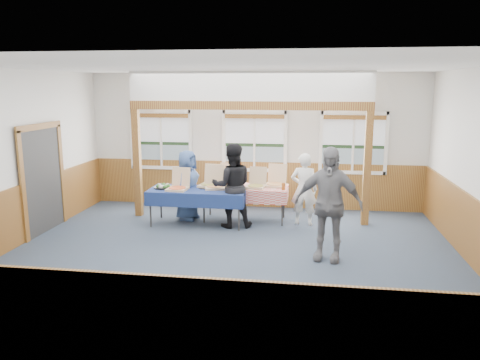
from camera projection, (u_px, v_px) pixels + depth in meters
The scene contains 30 objects.
floor at pixel (231, 256), 8.09m from camera, with size 8.00×8.00×0.00m, color #2C3848.
ceiling at pixel (230, 66), 7.45m from camera, with size 8.00×8.00×0.00m, color white.
wall_back at pixel (255, 141), 11.16m from camera, with size 8.00×8.00×0.00m, color silver.
wall_front at pixel (169, 227), 4.38m from camera, with size 8.00×8.00×0.00m, color silver.
wall_left at pixel (10, 160), 8.34m from camera, with size 8.00×8.00×0.00m, color silver.
wainscot_back at pixel (254, 184), 11.35m from camera, with size 7.98×0.05×1.10m, color brown.
wainscot_front at pixel (173, 328), 4.61m from camera, with size 7.98×0.05×1.10m, color brown.
wainscot_left at pixel (17, 217), 8.54m from camera, with size 0.05×6.98×1.10m, color brown.
wainscot_right at pixel (478, 236), 7.41m from camera, with size 0.05×6.98×1.10m, color brown.
cased_opening at pixel (42, 180), 9.31m from camera, with size 0.06×1.30×2.10m, color #2D2D2D.
window_left at pixel (161, 136), 11.43m from camera, with size 1.56×0.10×1.46m.
window_mid at pixel (254, 138), 11.11m from camera, with size 1.56×0.10×1.46m.
window_right at pixel (353, 140), 10.78m from camera, with size 1.56×0.10×1.46m.
post_left at pixel (137, 163), 10.43m from camera, with size 0.15×0.15×2.40m, color #632E16.
post_right at pixel (367, 169), 9.73m from camera, with size 0.15×0.15×2.40m, color #632E16.
cross_beam at pixel (248, 105), 9.83m from camera, with size 5.15×0.18×0.18m, color #632E16.
table_left at pixel (198, 192), 9.85m from camera, with size 2.22×1.70×0.76m.
table_right at pixel (245, 189), 10.14m from camera, with size 2.02×1.44×0.76m.
pizza_box_a at pixel (178, 187), 9.78m from camera, with size 0.44×0.52×0.44m.
pizza_box_b at pixel (215, 185), 9.94m from camera, with size 0.51×0.58×0.45m.
pizza_box_c at pixel (210, 183), 10.12m from camera, with size 0.50×0.57×0.46m.
pizza_box_d at pixel (230, 181), 10.35m from camera, with size 0.50×0.57×0.45m.
pizza_box_e at pixel (256, 185), 10.00m from camera, with size 0.43×0.51×0.42m.
pizza_box_f at pixel (275, 183), 10.16m from camera, with size 0.48×0.56×0.45m.
veggie_tray at pixel (163, 187), 9.94m from camera, with size 0.40×0.40×0.09m.
drink_glass at pixel (283, 187), 9.75m from camera, with size 0.07×0.07×0.15m, color #9F4E1A.
woman_white at pixel (304, 189), 9.80m from camera, with size 0.56×0.37×1.53m, color white.
woman_black at pixel (232, 186), 9.64m from camera, with size 0.85×0.66×1.74m, color black.
man_blue at pixel (188, 185), 10.23m from camera, with size 0.75×0.49×1.53m, color #395690.
person_grey at pixel (328, 204), 7.78m from camera, with size 1.13×0.47×1.93m, color slate.
Camera 1 is at (1.26, -7.56, 2.89)m, focal length 35.00 mm.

